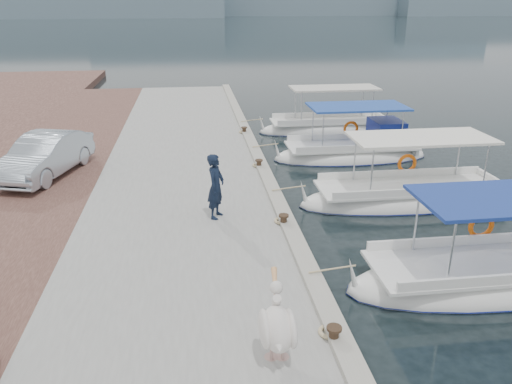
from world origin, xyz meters
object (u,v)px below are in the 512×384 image
fishing_caique_c (408,199)px  fisherman (216,186)px  fishing_caique_b (488,280)px  parked_car (45,155)px  fishing_caique_d (353,154)px  pelican (277,326)px  fishing_caique_e (329,129)px

fishing_caique_c → fisherman: bearing=-166.9°
fishing_caique_b → parked_car: size_ratio=1.58×
fisherman → parked_car: (-5.69, 4.37, -0.20)m
fishing_caique_d → fisherman: size_ratio=3.54×
pelican → fisherman: (-0.69, 6.10, 0.28)m
fishing_caique_b → fisherman: bearing=149.6°
fisherman → parked_car: 7.18m
fishing_caique_b → fishing_caique_d: (-0.07, 10.11, 0.07)m
fishing_caique_e → pelican: fishing_caique_e is taller
fishing_caique_d → pelican: (-5.41, -12.59, 0.96)m
fishing_caique_b → parked_car: 14.35m
fishing_caique_e → pelican: 18.06m
fishing_caique_b → pelican: bearing=-155.6°
fishing_caique_e → parked_car: fishing_caique_e is taller
parked_car → fishing_caique_e: bearing=45.6°
fishing_caique_d → fisherman: bearing=-133.3°
fisherman → fishing_caique_e: bearing=-5.6°
fishing_caique_b → parked_car: bearing=146.0°
fishing_caique_e → pelican: (-5.59, -17.14, 1.03)m
fishing_caique_d → pelican: size_ratio=4.02×
fishing_caique_b → pelican: size_ratio=4.24×
fishing_caique_e → fisherman: fisherman is taller
fishing_caique_d → fishing_caique_e: size_ratio=0.92×
fishing_caique_b → fisherman: (-6.18, 3.62, 1.30)m
fishing_caique_d → pelican: fishing_caique_d is taller
fishing_caique_b → fishing_caique_d: bearing=90.4°
fishing_caique_b → fishing_caique_c: (0.24, 5.11, -0.00)m
fishing_caique_c → fishing_caique_e: (-0.12, 9.54, 0.00)m
fishing_caique_c → fishing_caique_d: size_ratio=1.13×
fishing_caique_b → pelican: 6.10m
fishing_caique_d → parked_car: bearing=-169.8°
fishing_caique_e → parked_car: (-11.98, -6.66, 1.10)m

